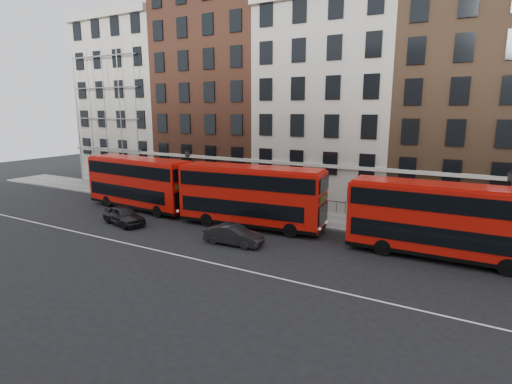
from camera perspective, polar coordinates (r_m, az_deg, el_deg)
The scene contains 13 objects.
ground at distance 25.79m, azimuth -2.95°, elevation -8.82°, with size 120.00×120.00×0.00m, color black.
pavement at distance 34.65m, azimuth 6.44°, elevation -3.36°, with size 80.00×5.00×0.15m, color gray.
kerb at distance 32.44m, azimuth 4.69°, elevation -4.36°, with size 80.00×0.30×0.16m, color gray.
road_centre_line at distance 24.24m, azimuth -5.53°, elevation -10.22°, with size 70.00×0.12×0.01m, color white.
building_terrace at distance 40.49m, azimuth 10.62°, elevation 13.21°, with size 64.00×11.95×22.00m.
bus_a at distance 38.05m, azimuth -16.38°, elevation 1.39°, with size 11.42×3.51×4.73m.
bus_b at distance 30.75m, azimuth -0.80°, elevation -0.43°, with size 11.62×3.91×4.79m.
bus_c at distance 26.79m, azimuth 24.95°, elevation -3.53°, with size 11.15×2.88×4.66m.
car_rear at distance 33.63m, azimuth -18.38°, elevation -3.18°, with size 1.75×4.35×1.48m, color black.
car_front at distance 27.33m, azimuth -3.24°, elevation -6.13°, with size 1.42×4.08×1.34m, color black.
lamp_post_left at distance 37.86m, azimuth -9.67°, elevation 2.49°, with size 0.44×0.44×5.33m.
lamp_post_right at distance 29.35m, azimuth 32.19°, elevation -1.83°, with size 0.44×0.44×5.33m.
iron_railings at distance 36.48m, azimuth 7.83°, elevation -1.69°, with size 6.60×0.06×1.00m, color black, non-canonical shape.
Camera 1 is at (13.07, -20.32, 9.03)m, focal length 28.00 mm.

